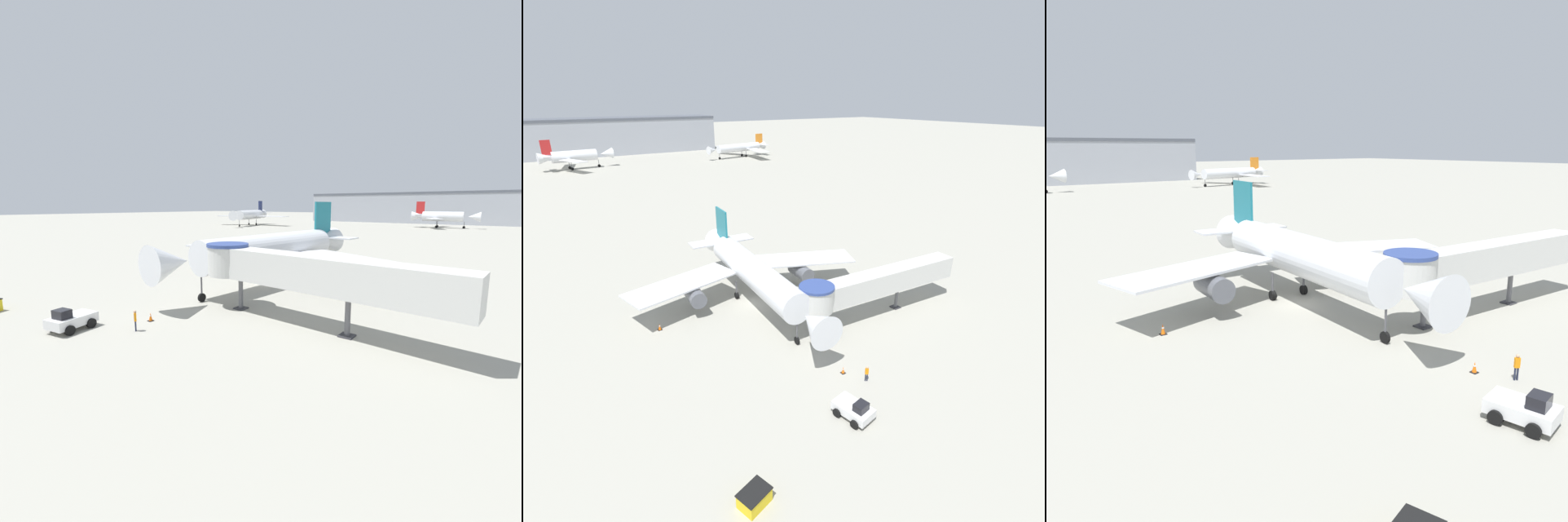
# 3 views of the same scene
# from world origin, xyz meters

# --- Properties ---
(ground_plane) EXTENTS (800.00, 800.00, 0.00)m
(ground_plane) POSITION_xyz_m (0.00, 0.00, 0.00)
(ground_plane) COLOR #9E9B8E
(main_airplane) EXTENTS (33.35, 32.25, 10.38)m
(main_airplane) POSITION_xyz_m (0.49, 0.32, 4.38)
(main_airplane) COLOR silver
(main_airplane) RESTS_ON ground_plane
(jet_bridge) EXTENTS (23.51, 4.61, 6.22)m
(jet_bridge) POSITION_xyz_m (10.83, -11.20, 4.53)
(jet_bridge) COLOR silver
(jet_bridge) RESTS_ON ground_plane
(pushback_tug_white) EXTENTS (2.80, 3.76, 1.86)m
(pushback_tug_white) POSITION_xyz_m (-2.81, -23.41, 0.82)
(pushback_tug_white) COLOR silver
(pushback_tug_white) RESTS_ON ground_plane
(traffic_cone_near_nose) EXTENTS (0.44, 0.44, 0.73)m
(traffic_cone_near_nose) POSITION_xyz_m (0.44, -18.26, 0.35)
(traffic_cone_near_nose) COLOR black
(traffic_cone_near_nose) RESTS_ON ground_plane
(traffic_cone_port_wing) EXTENTS (0.51, 0.51, 0.83)m
(traffic_cone_port_wing) POSITION_xyz_m (-12.60, 0.18, 0.40)
(traffic_cone_port_wing) COLOR black
(traffic_cone_port_wing) RESTS_ON ground_plane
(ground_crew_marshaller) EXTENTS (0.38, 0.33, 1.70)m
(ground_crew_marshaller) POSITION_xyz_m (1.54, -20.45, 0.98)
(ground_crew_marshaller) COLOR #1E2338
(ground_crew_marshaller) RESTS_ON ground_plane
(background_jet_orange_tail) EXTENTS (31.99, 35.32, 9.83)m
(background_jet_orange_tail) POSITION_xyz_m (66.13, 130.12, 4.33)
(background_jet_orange_tail) COLOR silver
(background_jet_orange_tail) RESTS_ON ground_plane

